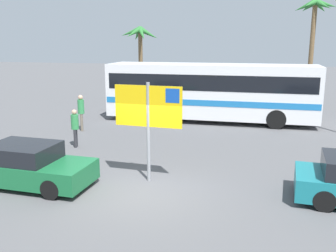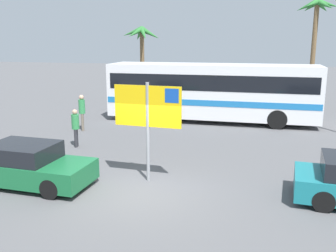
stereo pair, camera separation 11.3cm
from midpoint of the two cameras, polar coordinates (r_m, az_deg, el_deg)
ground at (r=11.59m, az=-4.04°, el=-9.85°), size 120.00×120.00×0.00m
bus_front_coach at (r=21.28m, az=6.33°, el=5.52°), size 11.47×2.72×3.17m
ferry_sign at (r=11.80m, az=-3.07°, el=2.38°), size 2.20×0.18×3.20m
car_green at (r=12.64m, az=-20.58°, el=-5.65°), size 3.97×1.89×1.32m
pedestrian_near_sign at (r=19.36m, az=-13.17°, el=2.43°), size 0.32×0.32×1.82m
pedestrian_crossing_lot at (r=16.44m, az=-14.07°, el=0.12°), size 0.32×0.32×1.63m
palm_tree_seaside at (r=28.17m, az=21.10°, el=14.59°), size 2.82×2.60×7.19m
palm_tree_inland at (r=28.97m, az=-4.34°, el=12.70°), size 3.06×2.93×5.49m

